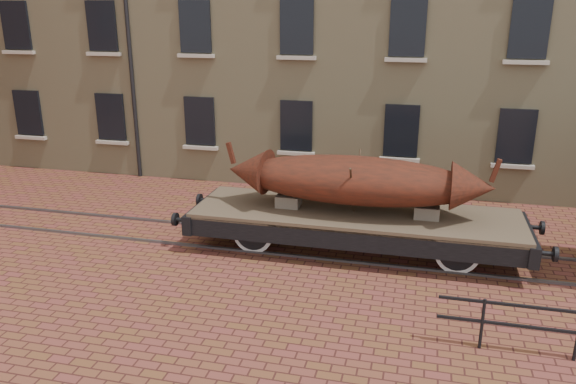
# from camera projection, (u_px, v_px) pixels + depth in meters

# --- Properties ---
(ground) EXTENTS (90.00, 90.00, 0.00)m
(ground) POSITION_uv_depth(u_px,v_px,m) (347.00, 250.00, 14.52)
(ground) COLOR brown
(rail_track) EXTENTS (30.00, 1.52, 0.06)m
(rail_track) POSITION_uv_depth(u_px,v_px,m) (347.00, 249.00, 14.51)
(rail_track) COLOR #59595E
(rail_track) RESTS_ON ground
(flatcar_wagon) EXTENTS (9.22, 2.50, 1.39)m
(flatcar_wagon) POSITION_uv_depth(u_px,v_px,m) (355.00, 220.00, 14.21)
(flatcar_wagon) COLOR brown
(flatcar_wagon) RESTS_ON ground
(iron_boat) EXTENTS (6.74, 1.96, 1.60)m
(iron_boat) POSITION_uv_depth(u_px,v_px,m) (355.00, 180.00, 13.90)
(iron_boat) COLOR #571E10
(iron_boat) RESTS_ON flatcar_wagon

